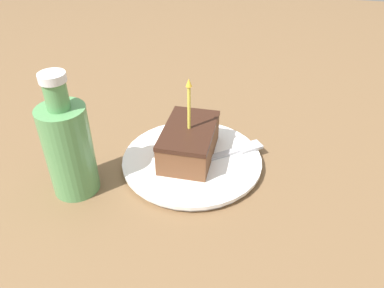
{
  "coord_description": "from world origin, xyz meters",
  "views": [
    {
      "loc": [
        0.12,
        -0.53,
        0.41
      ],
      "look_at": [
        0.01,
        -0.02,
        0.04
      ],
      "focal_mm": 35.0,
      "sensor_mm": 36.0,
      "label": 1
    }
  ],
  "objects_px": {
    "fork": "(221,155)",
    "plate": "(192,160)",
    "cake_slice": "(189,142)",
    "bottle": "(68,147)"
  },
  "relations": [
    {
      "from": "fork",
      "to": "plate",
      "type": "bearing_deg",
      "value": -164.04
    },
    {
      "from": "cake_slice",
      "to": "bottle",
      "type": "bearing_deg",
      "value": -147.6
    },
    {
      "from": "plate",
      "to": "bottle",
      "type": "xyz_separation_m",
      "value": [
        -0.17,
        -0.1,
        0.07
      ]
    },
    {
      "from": "plate",
      "to": "fork",
      "type": "relative_size",
      "value": 1.51
    },
    {
      "from": "cake_slice",
      "to": "fork",
      "type": "bearing_deg",
      "value": 9.16
    },
    {
      "from": "fork",
      "to": "bottle",
      "type": "relative_size",
      "value": 0.79
    },
    {
      "from": "plate",
      "to": "fork",
      "type": "xyz_separation_m",
      "value": [
        0.05,
        0.01,
        0.01
      ]
    },
    {
      "from": "fork",
      "to": "cake_slice",
      "type": "bearing_deg",
      "value": -170.84
    },
    {
      "from": "cake_slice",
      "to": "bottle",
      "type": "relative_size",
      "value": 0.72
    },
    {
      "from": "cake_slice",
      "to": "bottle",
      "type": "distance_m",
      "value": 0.2
    }
  ]
}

